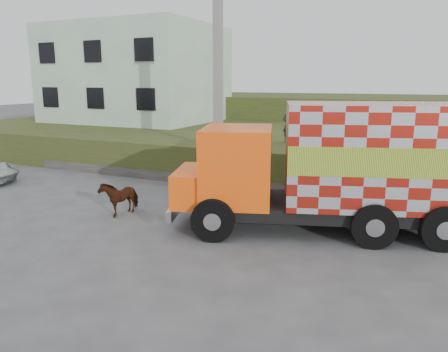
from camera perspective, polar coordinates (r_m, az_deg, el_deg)
The scene contains 9 objects.
ground at distance 13.39m, azimuth -5.53°, elevation -5.51°, with size 120.00×120.00×0.00m, color #474749.
embankment at distance 22.18m, azimuth 7.73°, elevation 3.58°, with size 40.00×12.00×1.50m, color #264316.
embankment_far at distance 33.67m, azimuth 14.03°, elevation 7.59°, with size 40.00×12.00×3.00m, color #264316.
retaining_strip at distance 17.81m, azimuth -4.20°, elevation -0.30°, with size 16.00×0.50×0.40m, color #595651.
building at distance 29.68m, azimuth -11.35°, elevation 12.92°, with size 10.00×8.00×6.00m, color silver.
utility_pole at distance 17.27m, azimuth -0.78°, elevation 12.30°, with size 1.20×0.30×8.00m.
cargo_truck at distance 12.20m, azimuth 14.32°, elevation 1.18°, with size 8.26×4.85×3.52m.
cow at distance 14.02m, azimuth -13.46°, elevation -2.67°, with size 0.58×1.28×1.08m, color #34130D.
pedestrian at distance 18.79m, azimuth 8.46°, elevation 6.64°, with size 0.56×0.37×1.53m, color #2B2826.
Camera 1 is at (6.57, -10.92, 4.10)m, focal length 35.00 mm.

